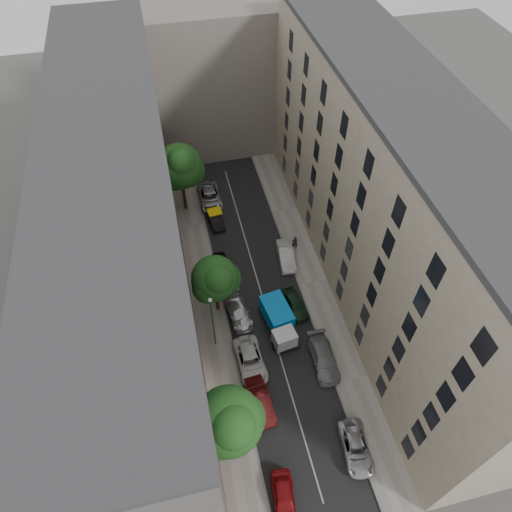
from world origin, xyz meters
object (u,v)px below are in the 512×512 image
object	(u,v)px
car_right_0	(356,448)
lamp_post	(212,318)
tree_mid	(216,280)
pedestrian	(295,243)
car_right_1	(323,358)
car_left_2	(250,361)
car_left_0	(284,499)
tarp_truck	(279,321)
car_left_6	(210,197)
car_left_4	(220,269)
tree_far	(181,168)
car_left_5	(215,218)
tree_near	(230,423)
car_left_3	(238,312)
car_right_2	(295,304)
car_right_3	(286,256)
car_left_1	(260,401)

from	to	relation	value
car_right_0	lamp_post	size ratio (longest dim) A/B	0.64
tree_mid	lamp_post	size ratio (longest dim) A/B	0.99
pedestrian	car_right_1	bearing A→B (deg)	96.90
car_left_2	lamp_post	size ratio (longest dim) A/B	0.71
car_left_0	lamp_post	world-z (taller)	lamp_post
car_right_1	pedestrian	world-z (taller)	pedestrian
tarp_truck	car_left_6	distance (m)	19.41
car_left_6	car_left_4	bearing A→B (deg)	-94.20
car_right_0	tree_far	distance (m)	32.49
car_left_0	car_left_2	distance (m)	11.43
car_left_6	car_right_0	distance (m)	31.99
car_left_4	car_right_1	distance (m)	14.17
car_left_5	lamp_post	distance (m)	16.52
tree_near	lamp_post	world-z (taller)	tree_near
car_left_5	lamp_post	world-z (taller)	lamp_post
car_left_3	car_right_1	distance (m)	9.19
car_left_4	car_right_0	distance (m)	21.39
tree_near	car_left_4	bearing A→B (deg)	83.14
car_left_0	tree_far	xyz separation A→B (m)	(-2.88, 32.89, 5.45)
car_left_2	car_right_1	bearing A→B (deg)	-12.99
car_right_2	car_right_3	size ratio (longest dim) A/B	0.90
car_left_0	tree_mid	size ratio (longest dim) A/B	0.59
tree_near	tree_mid	xyz separation A→B (m)	(1.27, 13.56, -1.27)
car_left_2	car_left_4	distance (m)	11.00
car_right_0	tree_mid	distance (m)	18.09
tree_mid	tree_far	bearing A→B (deg)	94.62
car_right_0	car_left_0	bearing A→B (deg)	-155.07
car_left_3	tree_mid	bearing A→B (deg)	140.57
car_left_4	car_right_2	size ratio (longest dim) A/B	1.06
car_left_5	car_left_6	distance (m)	3.60
car_right_1	car_right_2	xyz separation A→B (m)	(-0.80, 6.20, -0.06)
car_right_1	car_left_1	bearing A→B (deg)	-156.22
car_right_1	lamp_post	distance (m)	10.60
car_left_2	car_right_2	distance (m)	7.49
car_left_5	car_right_3	xyz separation A→B (m)	(6.40, -7.40, 0.08)
tree_near	tree_mid	world-z (taller)	tree_near
car_left_5	car_left_1	bearing A→B (deg)	-96.10
car_left_2	pedestrian	xyz separation A→B (m)	(7.73, 12.49, 0.34)
car_left_1	tree_mid	distance (m)	11.19
car_left_4	lamp_post	xyz separation A→B (m)	(-1.89, -8.25, 3.76)
car_left_1	car_right_2	distance (m)	10.43
car_left_1	tree_far	size ratio (longest dim) A/B	0.50
car_left_2	tree_mid	world-z (taller)	tree_mid
car_left_2	car_right_0	xyz separation A→B (m)	(6.40, -9.17, -0.06)
car_left_6	lamp_post	world-z (taller)	lamp_post
car_left_3	tree_near	xyz separation A→B (m)	(-2.97, -12.47, 5.36)
car_left_0	car_right_1	bearing A→B (deg)	65.12
car_right_0	car_left_4	bearing A→B (deg)	115.30
car_right_0	car_right_1	bearing A→B (deg)	95.63
car_left_0	car_left_1	distance (m)	7.60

